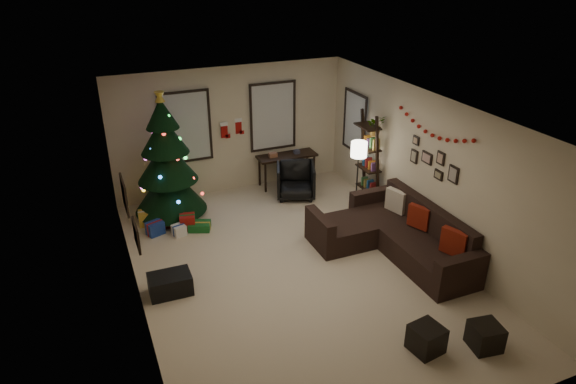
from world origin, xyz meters
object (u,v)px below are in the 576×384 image
Objects in this scene: christmas_tree at (167,165)px; desk_chair at (296,180)px; sofa at (395,236)px; desk at (287,158)px; bookshelf at (369,162)px.

christmas_tree reaches higher than desk_chair.
sofa is (3.35, -2.83, -0.79)m from christmas_tree.
sofa is 3.40m from desk.
christmas_tree is 2.77m from desk.
desk_chair is (2.62, -0.17, -0.70)m from christmas_tree.
desk_chair is (-0.73, 2.66, 0.09)m from sofa.
christmas_tree is 3.48× the size of desk_chair.
sofa is at bearing -40.21° from christmas_tree.
christmas_tree is 4.46m from sofa.
desk is 0.66× the size of bookshelf.
desk is (2.69, 0.48, -0.45)m from christmas_tree.
desk_chair is at bearing 141.74° from bookshelf.
christmas_tree is 0.94× the size of sofa.
christmas_tree is 1.30× the size of bookshelf.
bookshelf is at bearing -54.78° from desk.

